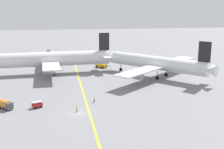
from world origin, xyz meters
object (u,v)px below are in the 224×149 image
object	(u,v)px
gse_fuel_bowser_stubby	(5,104)
gse_baggage_cart_trailing	(37,105)
airliner_being_pushed	(156,63)
jet_bridge	(53,54)
airliner_at_gate_left	(45,59)
ground_crew_marshaller_foreground	(77,109)
ground_crew_wing_walker_right	(94,100)
pushback_tug	(101,65)

from	to	relation	value
gse_fuel_bowser_stubby	gse_baggage_cart_trailing	size ratio (longest dim) A/B	1.53
airliner_being_pushed	jet_bridge	size ratio (longest dim) A/B	2.13
airliner_at_gate_left	gse_fuel_bowser_stubby	world-z (taller)	airliner_at_gate_left
ground_crew_marshaller_foreground	ground_crew_wing_walker_right	bearing A→B (deg)	51.89
airliner_at_gate_left	gse_fuel_bowser_stubby	xyz separation A→B (m)	(-8.47, -42.06, -4.63)
pushback_tug	ground_crew_wing_walker_right	bearing A→B (deg)	-100.22
airliner_at_gate_left	ground_crew_wing_walker_right	xyz separation A→B (m)	(15.66, -40.62, -5.15)
ground_crew_wing_walker_right	airliner_at_gate_left	bearing A→B (deg)	111.08
pushback_tug	gse_fuel_bowser_stubby	bearing A→B (deg)	-123.05
airliner_at_gate_left	ground_crew_wing_walker_right	distance (m)	43.84
airliner_at_gate_left	ground_crew_marshaller_foreground	size ratio (longest dim) A/B	35.93
airliner_at_gate_left	ground_crew_wing_walker_right	world-z (taller)	airliner_at_gate_left
gse_baggage_cart_trailing	jet_bridge	world-z (taller)	jet_bridge
ground_crew_wing_walker_right	ground_crew_marshaller_foreground	bearing A→B (deg)	-128.11
airliner_being_pushed	ground_crew_wing_walker_right	world-z (taller)	airliner_being_pushed
airliner_being_pushed	jet_bridge	bearing A→B (deg)	134.89
airliner_being_pushed	ground_crew_wing_walker_right	size ratio (longest dim) A/B	26.52
ground_crew_wing_walker_right	airliner_being_pushed	bearing A→B (deg)	44.64
jet_bridge	ground_crew_marshaller_foreground	bearing A→B (deg)	-84.23
airliner_at_gate_left	gse_baggage_cart_trailing	size ratio (longest dim) A/B	19.02
gse_baggage_cart_trailing	ground_crew_marshaller_foreground	size ratio (longest dim) A/B	1.89
pushback_tug	ground_crew_marshaller_foreground	bearing A→B (deg)	-104.23
pushback_tug	ground_crew_wing_walker_right	xyz separation A→B (m)	(-8.89, -49.32, -0.46)
jet_bridge	gse_baggage_cart_trailing	bearing A→B (deg)	-92.39
airliner_being_pushed	pushback_tug	xyz separation A→B (m)	(-18.69, 22.08, -4.21)
gse_fuel_bowser_stubby	ground_crew_wing_walker_right	size ratio (longest dim) A/B	3.03
pushback_tug	jet_bridge	size ratio (longest dim) A/B	0.38
gse_baggage_cart_trailing	jet_bridge	xyz separation A→B (m)	(2.91, 69.61, 2.94)
ground_crew_marshaller_foreground	airliner_at_gate_left	bearing A→B (deg)	102.26
gse_fuel_bowser_stubby	gse_baggage_cart_trailing	xyz separation A→B (m)	(8.33, -0.31, -0.47)
airliner_at_gate_left	pushback_tug	xyz separation A→B (m)	(24.55, 8.70, -4.69)
pushback_tug	gse_baggage_cart_trailing	distance (m)	56.72
jet_bridge	airliner_being_pushed	bearing A→B (deg)	-45.11
gse_baggage_cart_trailing	ground_crew_wing_walker_right	world-z (taller)	gse_baggage_cart_trailing
airliner_at_gate_left	ground_crew_marshaller_foreground	xyz separation A→B (m)	(10.31, -47.43, -5.10)
gse_baggage_cart_trailing	ground_crew_marshaller_foreground	xyz separation A→B (m)	(10.45, -5.07, 0.00)
pushback_tug	gse_fuel_bowser_stubby	world-z (taller)	pushback_tug
gse_fuel_bowser_stubby	gse_baggage_cart_trailing	bearing A→B (deg)	-2.12
gse_fuel_bowser_stubby	ground_crew_marshaller_foreground	size ratio (longest dim) A/B	2.89
airliner_at_gate_left	gse_baggage_cart_trailing	distance (m)	42.67
airliner_being_pushed	ground_crew_wing_walker_right	bearing A→B (deg)	-135.36
airliner_at_gate_left	airliner_being_pushed	bearing A→B (deg)	-17.20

